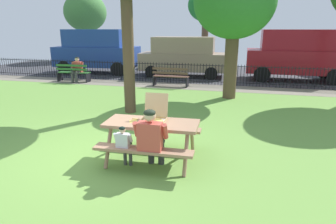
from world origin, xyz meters
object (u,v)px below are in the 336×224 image
at_px(pizza_box_open, 154,116).
at_px(child_at_table, 124,143).
at_px(tree_by_fence, 234,3).
at_px(park_bench_left, 73,73).
at_px(far_tree_midleft, 206,7).
at_px(pizza_slice_on_table, 134,120).
at_px(park_bench_center, 171,77).
at_px(parked_car_far_left, 97,50).
at_px(parked_car_left, 184,56).
at_px(picnic_table_foreground, 152,130).
at_px(adult_at_table, 151,137).
at_px(far_tree_left, 85,12).
at_px(person_on_park_bench, 77,68).
at_px(parked_car_center, 297,54).

distance_m(pizza_box_open, child_at_table, 0.81).
bearing_deg(pizza_box_open, tree_by_fence, 78.24).
distance_m(park_bench_left, far_tree_midleft, 11.16).
relative_size(pizza_slice_on_table, park_bench_center, 0.15).
distance_m(parked_car_far_left, parked_car_left, 5.11).
xyz_separation_m(picnic_table_foreground, tree_by_fence, (1.21, 5.79, 2.75)).
bearing_deg(adult_at_table, far_tree_left, 122.20).
relative_size(parked_car_left, far_tree_midleft, 0.89).
height_order(picnic_table_foreground, far_tree_midleft, far_tree_midleft).
distance_m(park_bench_left, person_on_park_bench, 0.32).
bearing_deg(parked_car_left, parked_car_far_left, 180.00).
distance_m(child_at_table, tree_by_fence, 7.11).
xyz_separation_m(pizza_slice_on_table, park_bench_left, (-5.95, 7.40, -0.36)).
bearing_deg(parked_car_left, person_on_park_bench, -147.19).
relative_size(pizza_box_open, child_at_table, 0.64).
relative_size(adult_at_table, child_at_table, 1.40).
height_order(pizza_box_open, far_tree_midleft, far_tree_midleft).
height_order(tree_by_fence, far_tree_midleft, far_tree_midleft).
xyz_separation_m(tree_by_fence, parked_car_left, (-2.68, 4.63, -2.25)).
relative_size(picnic_table_foreground, person_on_park_bench, 1.56).
relative_size(adult_at_table, parked_car_center, 0.25).
bearing_deg(far_tree_midleft, picnic_table_foreground, -86.04).
bearing_deg(person_on_park_bench, pizza_slice_on_table, -52.28).
bearing_deg(person_on_park_bench, park_bench_center, -0.23).
relative_size(picnic_table_foreground, child_at_table, 2.19).
xyz_separation_m(pizza_slice_on_table, parked_car_far_left, (-6.20, 10.42, 0.53)).
relative_size(adult_at_table, parked_car_far_left, 0.25).
bearing_deg(park_bench_left, child_at_table, -53.11).
height_order(tree_by_fence, parked_car_left, tree_by_fence).
distance_m(park_bench_center, far_tree_midleft, 9.89).
height_order(park_bench_center, parked_car_far_left, parked_car_far_left).
bearing_deg(parked_car_center, child_at_table, -112.44).
distance_m(pizza_slice_on_table, parked_car_left, 10.48).
distance_m(pizza_box_open, parked_car_left, 10.44).
bearing_deg(park_bench_left, tree_by_fence, -12.14).
height_order(person_on_park_bench, parked_car_center, parked_car_center).
height_order(pizza_box_open, child_at_table, pizza_box_open).
bearing_deg(far_tree_midleft, parked_car_center, -49.38).
relative_size(pizza_box_open, park_bench_left, 0.34).
height_order(picnic_table_foreground, parked_car_far_left, parked_car_far_left).
bearing_deg(picnic_table_foreground, far_tree_left, 122.60).
xyz_separation_m(parked_car_far_left, parked_car_center, (10.74, -0.00, 0.00)).
xyz_separation_m(picnic_table_foreground, child_at_table, (-0.35, -0.54, -0.08)).
relative_size(park_bench_center, parked_car_far_left, 0.34).
xyz_separation_m(person_on_park_bench, far_tree_midleft, (4.96, 9.20, 3.32)).
height_order(child_at_table, parked_car_far_left, parked_car_far_left).
distance_m(tree_by_fence, far_tree_midleft, 11.11).
distance_m(pizza_slice_on_table, tree_by_fence, 6.52).
xyz_separation_m(picnic_table_foreground, park_bench_center, (-1.45, 7.41, -0.18)).
height_order(pizza_slice_on_table, parked_car_far_left, parked_car_far_left).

